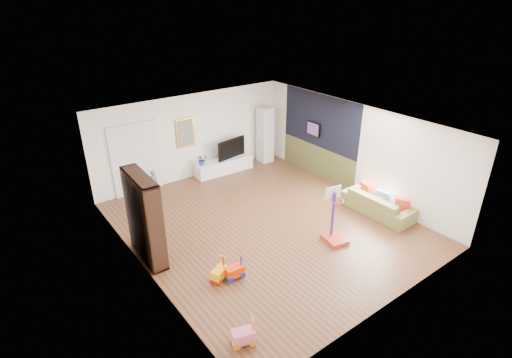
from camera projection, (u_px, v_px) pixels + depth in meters
floor at (265, 224)px, 10.44m from camera, size 6.50×7.50×0.00m
ceiling at (266, 125)px, 9.28m from camera, size 6.50×7.50×0.00m
wall_back at (192, 137)px, 12.57m from camera, size 6.50×0.00×2.70m
wall_front at (395, 249)px, 7.15m from camera, size 6.50×0.00×2.70m
wall_left at (140, 218)px, 8.10m from camera, size 0.00×7.50×2.70m
wall_right at (353, 149)px, 11.62m from camera, size 0.00×7.50×2.70m
navy_accent at (320, 121)px, 12.41m from camera, size 0.01×3.20×1.70m
olive_wainscot at (317, 161)px, 12.99m from camera, size 0.01×3.20×1.00m
doorway at (136, 160)px, 11.64m from camera, size 1.45×0.06×2.10m
painting_back at (185, 133)px, 12.32m from camera, size 0.62×0.06×0.92m
artwork_right at (313, 129)px, 12.65m from camera, size 0.04×0.56×0.46m
media_console at (224, 166)px, 13.30m from camera, size 2.01×0.59×0.46m
tall_cabinet at (265, 135)px, 13.87m from camera, size 0.45×0.45×1.94m
bookshelf at (144, 218)px, 8.73m from camera, size 0.41×1.41×2.05m
sofa at (378, 204)px, 10.83m from camera, size 0.80×2.00×0.58m
basketball_hoop at (337, 216)px, 9.43m from camera, size 0.58×0.66×1.40m
ride_on_yellow at (219, 270)px, 8.33m from camera, size 0.44×0.37×0.51m
ride_on_orange at (234, 268)px, 8.38m from camera, size 0.41×0.27×0.52m
ride_on_pink at (243, 332)px, 6.81m from camera, size 0.46×0.36×0.53m
child at (153, 184)px, 11.66m from camera, size 0.31×0.21×0.84m
tv at (229, 148)px, 13.26m from camera, size 1.15×0.34×0.66m
vase_plant at (202, 160)px, 12.71m from camera, size 0.34×0.30×0.36m
pillow_left at (403, 205)px, 10.44m from camera, size 0.21×0.39×0.38m
pillow_center at (383, 197)px, 10.82m from camera, size 0.16×0.39×0.38m
pillow_right at (366, 188)px, 11.30m from camera, size 0.16×0.36×0.35m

